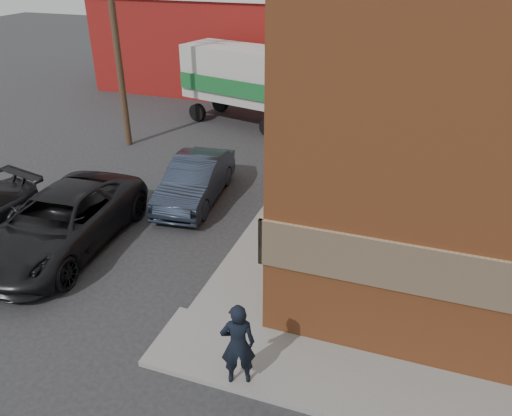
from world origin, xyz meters
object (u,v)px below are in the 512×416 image
Objects in this scene: warehouse at (251,36)px; sedan at (195,180)px; suv_a at (61,222)px; man at (238,344)px; utility_pole at (114,26)px; box_truck at (255,82)px.

warehouse is 3.76× the size of sedan.
sedan is 0.76× the size of suv_a.
warehouse is at bearing 90.33° from suv_a.
sedan is (-4.14, 6.81, -0.29)m from man.
utility_pole is 2.08× the size of sedan.
sedan is 0.59× the size of box_truck.
sedan is at bearing -70.95° from box_truck.
man is (9.05, -10.55, -3.74)m from utility_pole.
box_truck is at bearing 79.60° from suv_a.
box_truck is at bearing -68.90° from warehouse.
utility_pole reaches higher than suv_a.
warehouse is 2.23× the size of box_truck.
box_truck is at bearing 44.69° from utility_pole.
man is 0.24× the size of box_truck.
suv_a is 0.78× the size of box_truck.
suv_a is at bearing -125.96° from sedan.
utility_pole is 8.99m from suv_a.
suv_a reaches higher than sedan.
utility_pole is at bearing -121.74° from box_truck.
warehouse reaches higher than sedan.
sedan is at bearing 57.08° from suv_a.
sedan is (4.91, -3.74, -4.03)m from utility_pole.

